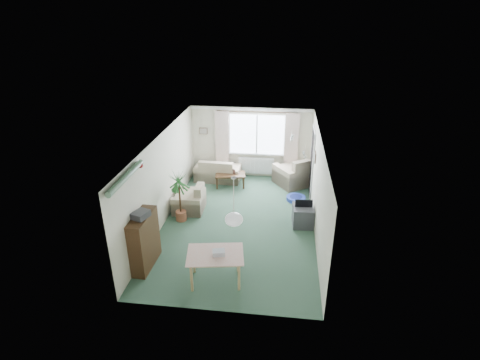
# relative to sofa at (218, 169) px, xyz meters

# --- Properties ---
(ground) EXTENTS (6.50, 6.50, 0.00)m
(ground) POSITION_rel_sofa_xyz_m (1.05, -2.75, -0.37)
(ground) COLOR #2D4B38
(window) EXTENTS (1.80, 0.03, 1.30)m
(window) POSITION_rel_sofa_xyz_m (1.25, 0.48, 1.13)
(window) COLOR white
(curtain_rod) EXTENTS (2.60, 0.03, 0.03)m
(curtain_rod) POSITION_rel_sofa_xyz_m (1.25, 0.40, 1.90)
(curtain_rod) COLOR black
(curtain_left) EXTENTS (0.45, 0.08, 2.00)m
(curtain_left) POSITION_rel_sofa_xyz_m (0.10, 0.38, 0.90)
(curtain_left) COLOR beige
(curtain_right) EXTENTS (0.45, 0.08, 2.00)m
(curtain_right) POSITION_rel_sofa_xyz_m (2.40, 0.38, 0.90)
(curtain_right) COLOR beige
(radiator) EXTENTS (1.20, 0.10, 0.55)m
(radiator) POSITION_rel_sofa_xyz_m (1.25, 0.44, 0.03)
(radiator) COLOR white
(doorway) EXTENTS (0.03, 0.95, 2.00)m
(doorway) POSITION_rel_sofa_xyz_m (3.04, -0.55, 0.63)
(doorway) COLOR black
(pendant_lamp) EXTENTS (0.36, 0.36, 0.36)m
(pendant_lamp) POSITION_rel_sofa_xyz_m (1.25, -5.05, 1.11)
(pendant_lamp) COLOR white
(tinsel_garland) EXTENTS (1.60, 1.60, 0.12)m
(tinsel_garland) POSITION_rel_sofa_xyz_m (-0.87, -5.05, 1.91)
(tinsel_garland) COLOR #196626
(bauble_cluster_a) EXTENTS (0.20, 0.20, 0.20)m
(bauble_cluster_a) POSITION_rel_sofa_xyz_m (2.35, -1.85, 1.85)
(bauble_cluster_a) COLOR silver
(bauble_cluster_b) EXTENTS (0.20, 0.20, 0.20)m
(bauble_cluster_b) POSITION_rel_sofa_xyz_m (2.65, -3.05, 1.85)
(bauble_cluster_b) COLOR silver
(wall_picture_back) EXTENTS (0.28, 0.03, 0.22)m
(wall_picture_back) POSITION_rel_sofa_xyz_m (-0.55, 0.48, 1.18)
(wall_picture_back) COLOR brown
(wall_picture_right) EXTENTS (0.03, 0.24, 0.30)m
(wall_picture_right) POSITION_rel_sofa_xyz_m (3.03, -1.55, 1.18)
(wall_picture_right) COLOR brown
(sofa) EXTENTS (1.53, 0.85, 0.75)m
(sofa) POSITION_rel_sofa_xyz_m (0.00, 0.00, 0.00)
(sofa) COLOR beige
(sofa) RESTS_ON ground
(armchair_corner) EXTENTS (1.44, 1.43, 0.95)m
(armchair_corner) POSITION_rel_sofa_xyz_m (2.53, -0.02, 0.10)
(armchair_corner) COLOR #B6AF8A
(armchair_corner) RESTS_ON ground
(armchair_left) EXTENTS (0.85, 0.89, 0.79)m
(armchair_left) POSITION_rel_sofa_xyz_m (-0.45, -2.18, 0.02)
(armchair_left) COLOR beige
(armchair_left) RESTS_ON ground
(coffee_table) EXTENTS (1.02, 0.66, 0.43)m
(coffee_table) POSITION_rel_sofa_xyz_m (0.49, -0.44, -0.16)
(coffee_table) COLOR black
(coffee_table) RESTS_ON ground
(photo_frame) EXTENTS (0.12, 0.07, 0.16)m
(photo_frame) POSITION_rel_sofa_xyz_m (0.59, -0.42, 0.13)
(photo_frame) COLOR #4E3028
(photo_frame) RESTS_ON coffee_table
(bookshelf) EXTENTS (0.37, 1.04, 1.26)m
(bookshelf) POSITION_rel_sofa_xyz_m (-0.79, -4.78, 0.25)
(bookshelf) COLOR black
(bookshelf) RESTS_ON ground
(hifi_box) EXTENTS (0.38, 0.42, 0.14)m
(hifi_box) POSITION_rel_sofa_xyz_m (-0.76, -4.84, 0.95)
(hifi_box) COLOR #38373C
(hifi_box) RESTS_ON bookshelf
(houseplant) EXTENTS (0.69, 0.69, 1.45)m
(houseplant) POSITION_rel_sofa_xyz_m (-0.53, -2.76, 0.35)
(houseplant) COLOR #1E5820
(houseplant) RESTS_ON ground
(dining_table) EXTENTS (1.16, 0.86, 0.66)m
(dining_table) POSITION_rel_sofa_xyz_m (0.87, -5.13, -0.04)
(dining_table) COLOR tan
(dining_table) RESTS_ON ground
(gift_box) EXTENTS (0.28, 0.23, 0.12)m
(gift_box) POSITION_rel_sofa_xyz_m (0.95, -5.15, 0.35)
(gift_box) COLOR #B1B0BB
(gift_box) RESTS_ON dining_table
(tv_cube) EXTENTS (0.58, 0.63, 0.54)m
(tv_cube) POSITION_rel_sofa_xyz_m (2.75, -2.61, -0.10)
(tv_cube) COLOR #3C3B41
(tv_cube) RESTS_ON ground
(pet_bed) EXTENTS (0.73, 0.73, 0.11)m
(pet_bed) POSITION_rel_sofa_xyz_m (2.60, -1.19, -0.32)
(pet_bed) COLOR #223E9E
(pet_bed) RESTS_ON ground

